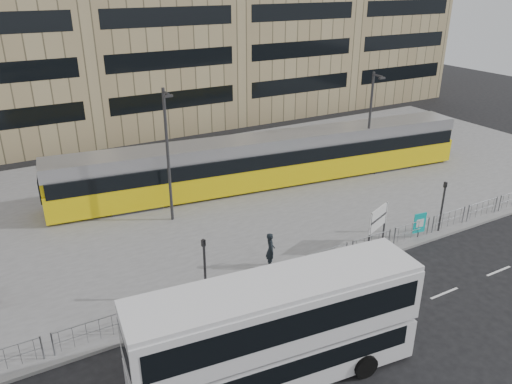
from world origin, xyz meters
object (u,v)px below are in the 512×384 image
traffic_light_west (205,262)px  traffic_light_east (443,200)px  double_decker_bus (277,328)px  tram (270,160)px  ad_panel (420,223)px  pedestrian (270,250)px  lamp_post_west (168,151)px  station_sign (378,220)px  lamp_post_east (370,120)px

traffic_light_west → traffic_light_east: bearing=-23.9°
double_decker_bus → tram: 19.03m
tram → traffic_light_west: size_ratio=9.84×
tram → traffic_light_east: bearing=-59.4°
ad_panel → pedestrian: bearing=178.2°
traffic_light_east → traffic_light_west: bearing=165.4°
ad_panel → lamp_post_west: bearing=149.3°
station_sign → ad_panel: station_sign is taller
ad_panel → lamp_post_west: (-11.51, 9.06, 3.56)m
lamp_post_west → double_decker_bus: bearing=-95.1°
tram → traffic_light_west: 14.52m
traffic_light_west → traffic_light_east: 14.75m
lamp_post_east → traffic_light_west: bearing=-153.1°
ad_panel → lamp_post_east: size_ratio=0.20×
pedestrian → traffic_light_east: (10.69, -1.51, 1.02)m
pedestrian → traffic_light_west: size_ratio=0.62×
tram → traffic_light_west: tram is taller
ad_panel → traffic_light_east: size_ratio=0.49×
double_decker_bus → ad_panel: 13.89m
double_decker_bus → station_sign: 11.40m
tram → lamp_post_west: bearing=-158.3°
pedestrian → traffic_light_east: bearing=-78.0°
lamp_post_east → lamp_post_west: bearing=-179.5°
ad_panel → traffic_light_west: (-13.08, 0.53, 1.09)m
ad_panel → pedestrian: 9.15m
station_sign → ad_panel: (2.88, -0.36, -0.76)m
station_sign → pedestrian: 6.29m
double_decker_bus → tram: size_ratio=0.36×
traffic_light_west → traffic_light_east: same height
pedestrian → lamp_post_west: 8.71m
station_sign → lamp_post_east: bearing=29.9°
station_sign → lamp_post_east: (6.88, 8.83, 2.56)m
pedestrian → traffic_light_west: traffic_light_west is taller
double_decker_bus → traffic_light_east: 15.36m
double_decker_bus → lamp_post_west: lamp_post_west is taller
lamp_post_west → lamp_post_east: 15.51m
station_sign → lamp_post_west: (-8.63, 8.70, 2.80)m
traffic_light_east → tram: bearing=101.1°
double_decker_bus → lamp_post_east: bearing=46.7°
traffic_light_west → lamp_post_west: bearing=57.8°
station_sign → traffic_light_east: (4.54, -0.39, 0.33)m
lamp_post_west → ad_panel: bearing=-38.2°
tram → ad_panel: tram is taller
tram → station_sign: 10.86m
traffic_light_west → lamp_post_east: size_ratio=0.40×
double_decker_bus → traffic_light_west: size_ratio=3.52×
pedestrian → lamp_post_west: lamp_post_west is taller
pedestrian → lamp_post_east: lamp_post_east is taller
lamp_post_west → lamp_post_east: bearing=0.5°
pedestrian → lamp_post_west: (-2.48, 7.58, 3.49)m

